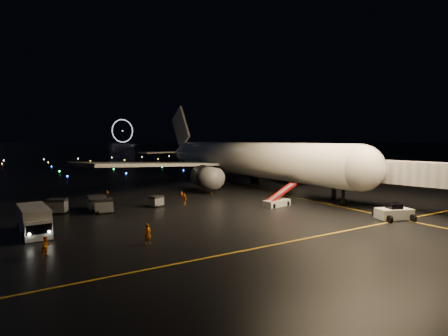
{
  "coord_description": "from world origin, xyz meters",
  "views": [
    {
      "loc": [
        -26.56,
        -33.83,
        9.34
      ],
      "look_at": [
        0.72,
        12.0,
        5.0
      ],
      "focal_mm": 28.0,
      "sensor_mm": 36.0,
      "label": 1
    }
  ],
  "objects_px": {
    "crew_b": "(46,246)",
    "baggage_cart_0": "(156,201)",
    "baggage_cart_2": "(104,206)",
    "pushback_tug": "(394,212)",
    "service_truck": "(34,220)",
    "baggage_cart_3": "(97,205)",
    "crew_c": "(185,199)",
    "baggage_cart_4": "(57,206)",
    "airliner": "(234,141)",
    "crew_a": "(148,234)",
    "belt_loader": "(277,196)",
    "baggage_cart_1": "(96,202)"
  },
  "relations": [
    {
      "from": "crew_b",
      "to": "baggage_cart_0",
      "type": "relative_size",
      "value": 0.91
    },
    {
      "from": "baggage_cart_2",
      "to": "pushback_tug",
      "type": "bearing_deg",
      "value": -25.75
    },
    {
      "from": "service_truck",
      "to": "baggage_cart_3",
      "type": "height_order",
      "value": "service_truck"
    },
    {
      "from": "crew_c",
      "to": "baggage_cart_4",
      "type": "xyz_separation_m",
      "value": [
        -16.41,
        2.58,
        0.15
      ]
    },
    {
      "from": "airliner",
      "to": "crew_b",
      "type": "height_order",
      "value": "airliner"
    },
    {
      "from": "crew_a",
      "to": "baggage_cart_3",
      "type": "relative_size",
      "value": 1.0
    },
    {
      "from": "pushback_tug",
      "to": "baggage_cart_3",
      "type": "distance_m",
      "value": 36.96
    },
    {
      "from": "crew_b",
      "to": "baggage_cart_2",
      "type": "relative_size",
      "value": 0.74
    },
    {
      "from": "crew_c",
      "to": "baggage_cart_2",
      "type": "relative_size",
      "value": 0.72
    },
    {
      "from": "service_truck",
      "to": "baggage_cart_3",
      "type": "xyz_separation_m",
      "value": [
        7.6,
        8.67,
        -0.62
      ]
    },
    {
      "from": "service_truck",
      "to": "crew_b",
      "type": "distance_m",
      "value": 7.98
    },
    {
      "from": "airliner",
      "to": "belt_loader",
      "type": "height_order",
      "value": "airliner"
    },
    {
      "from": "service_truck",
      "to": "crew_c",
      "type": "bearing_deg",
      "value": 14.94
    },
    {
      "from": "pushback_tug",
      "to": "baggage_cart_0",
      "type": "bearing_deg",
      "value": 155.1
    },
    {
      "from": "baggage_cart_0",
      "to": "pushback_tug",
      "type": "bearing_deg",
      "value": -70.66
    },
    {
      "from": "crew_b",
      "to": "baggage_cart_4",
      "type": "xyz_separation_m",
      "value": [
        2.42,
        17.47,
        0.13
      ]
    },
    {
      "from": "baggage_cart_1",
      "to": "baggage_cart_4",
      "type": "relative_size",
      "value": 1.0
    },
    {
      "from": "baggage_cart_4",
      "to": "service_truck",
      "type": "bearing_deg",
      "value": -82.61
    },
    {
      "from": "airliner",
      "to": "service_truck",
      "type": "height_order",
      "value": "airliner"
    },
    {
      "from": "airliner",
      "to": "baggage_cart_4",
      "type": "xyz_separation_m",
      "value": [
        -34.53,
        -12.81,
        -8.17
      ]
    },
    {
      "from": "baggage_cart_4",
      "to": "crew_a",
      "type": "bearing_deg",
      "value": -48.22
    },
    {
      "from": "pushback_tug",
      "to": "baggage_cart_1",
      "type": "relative_size",
      "value": 1.76
    },
    {
      "from": "baggage_cart_3",
      "to": "baggage_cart_4",
      "type": "distance_m",
      "value": 4.71
    },
    {
      "from": "crew_a",
      "to": "baggage_cart_0",
      "type": "bearing_deg",
      "value": 54.66
    },
    {
      "from": "pushback_tug",
      "to": "airliner",
      "type": "bearing_deg",
      "value": 109.31
    },
    {
      "from": "crew_a",
      "to": "crew_b",
      "type": "distance_m",
      "value": 8.14
    },
    {
      "from": "service_truck",
      "to": "crew_b",
      "type": "height_order",
      "value": "service_truck"
    },
    {
      "from": "belt_loader",
      "to": "baggage_cart_0",
      "type": "bearing_deg",
      "value": 141.42
    },
    {
      "from": "crew_a",
      "to": "crew_b",
      "type": "relative_size",
      "value": 1.15
    },
    {
      "from": "crew_a",
      "to": "baggage_cart_0",
      "type": "distance_m",
      "value": 17.67
    },
    {
      "from": "baggage_cart_0",
      "to": "baggage_cart_3",
      "type": "height_order",
      "value": "baggage_cart_3"
    },
    {
      "from": "airliner",
      "to": "baggage_cart_0",
      "type": "relative_size",
      "value": 36.17
    },
    {
      "from": "belt_loader",
      "to": "baggage_cart_2",
      "type": "distance_m",
      "value": 23.15
    },
    {
      "from": "airliner",
      "to": "baggage_cart_3",
      "type": "height_order",
      "value": "airliner"
    },
    {
      "from": "crew_b",
      "to": "pushback_tug",
      "type": "bearing_deg",
      "value": -42.84
    },
    {
      "from": "belt_loader",
      "to": "crew_b",
      "type": "bearing_deg",
      "value": -175.52
    },
    {
      "from": "service_truck",
      "to": "belt_loader",
      "type": "bearing_deg",
      "value": -6.41
    },
    {
      "from": "crew_a",
      "to": "baggage_cart_2",
      "type": "height_order",
      "value": "crew_a"
    },
    {
      "from": "airliner",
      "to": "baggage_cart_4",
      "type": "height_order",
      "value": "airliner"
    },
    {
      "from": "pushback_tug",
      "to": "baggage_cart_4",
      "type": "xyz_separation_m",
      "value": [
        -33.59,
        23.82,
        0.01
      ]
    },
    {
      "from": "belt_loader",
      "to": "baggage_cart_1",
      "type": "xyz_separation_m",
      "value": [
        -22.21,
        10.76,
        -0.52
      ]
    },
    {
      "from": "baggage_cart_3",
      "to": "baggage_cart_1",
      "type": "bearing_deg",
      "value": 83.04
    },
    {
      "from": "belt_loader",
      "to": "baggage_cart_0",
      "type": "distance_m",
      "value": 16.88
    },
    {
      "from": "baggage_cart_1",
      "to": "baggage_cart_4",
      "type": "height_order",
      "value": "baggage_cart_4"
    },
    {
      "from": "airliner",
      "to": "crew_b",
      "type": "distance_m",
      "value": 48.49
    },
    {
      "from": "crew_c",
      "to": "baggage_cart_1",
      "type": "relative_size",
      "value": 0.72
    },
    {
      "from": "crew_b",
      "to": "crew_c",
      "type": "height_order",
      "value": "crew_b"
    },
    {
      "from": "belt_loader",
      "to": "pushback_tug",
      "type": "bearing_deg",
      "value": -72.99
    },
    {
      "from": "crew_b",
      "to": "crew_c",
      "type": "relative_size",
      "value": 1.02
    },
    {
      "from": "belt_loader",
      "to": "crew_a",
      "type": "xyz_separation_m",
      "value": [
        -21.36,
        -8.04,
        -0.53
      ]
    }
  ]
}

